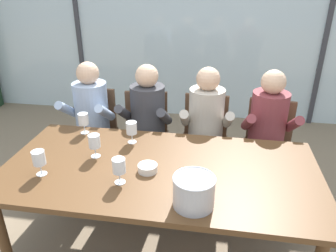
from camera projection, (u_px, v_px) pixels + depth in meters
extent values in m
plane|color=#847056|center=(178.00, 175.00, 3.44)|extent=(14.00, 14.00, 0.00)
cube|color=silver|center=(196.00, 25.00, 4.34)|extent=(7.37, 0.03, 2.60)
cube|color=#38383D|center=(78.00, 22.00, 4.57)|extent=(0.06, 0.06, 2.60)
cube|color=#38383D|center=(327.00, 28.00, 4.08)|extent=(0.06, 0.06, 2.60)
cube|color=#477A38|center=(208.00, 27.00, 8.00)|extent=(13.37, 2.40, 1.43)
cube|color=brown|center=(160.00, 170.00, 2.25)|extent=(2.17, 1.06, 0.04)
cylinder|color=brown|center=(3.00, 238.00, 2.16)|extent=(0.07, 0.07, 0.69)
cylinder|color=brown|center=(62.00, 168.00, 2.93)|extent=(0.07, 0.07, 0.69)
cylinder|color=brown|center=(289.00, 190.00, 2.65)|extent=(0.07, 0.07, 0.69)
cube|color=brown|center=(91.00, 136.00, 3.26)|extent=(0.44, 0.44, 0.03)
cube|color=brown|center=(96.00, 108.00, 3.35)|extent=(0.42, 0.04, 0.42)
cylinder|color=brown|center=(68.00, 164.00, 3.22)|extent=(0.04, 0.04, 0.44)
cylinder|color=brown|center=(105.00, 167.00, 3.17)|extent=(0.04, 0.04, 0.44)
cylinder|color=brown|center=(83.00, 146.00, 3.56)|extent=(0.04, 0.04, 0.44)
cylinder|color=brown|center=(116.00, 148.00, 3.51)|extent=(0.04, 0.04, 0.44)
cube|color=brown|center=(145.00, 140.00, 3.17)|extent=(0.48, 0.48, 0.03)
cube|color=brown|center=(147.00, 111.00, 3.26)|extent=(0.42, 0.08, 0.42)
cylinder|color=brown|center=(123.00, 171.00, 3.11)|extent=(0.04, 0.04, 0.44)
cylinder|color=brown|center=(163.00, 172.00, 3.09)|extent=(0.04, 0.04, 0.44)
cylinder|color=brown|center=(130.00, 151.00, 3.46)|extent=(0.04, 0.04, 0.44)
cylinder|color=brown|center=(166.00, 152.00, 3.44)|extent=(0.04, 0.04, 0.44)
cube|color=brown|center=(203.00, 145.00, 3.10)|extent=(0.46, 0.46, 0.03)
cube|color=brown|center=(206.00, 115.00, 3.18)|extent=(0.42, 0.06, 0.42)
cylinder|color=brown|center=(179.00, 174.00, 3.07)|extent=(0.04, 0.04, 0.44)
cylinder|color=brown|center=(219.00, 179.00, 2.99)|extent=(0.04, 0.04, 0.44)
cylinder|color=brown|center=(186.00, 154.00, 3.40)|extent=(0.04, 0.04, 0.44)
cylinder|color=brown|center=(222.00, 158.00, 3.33)|extent=(0.04, 0.04, 0.44)
cube|color=brown|center=(267.00, 152.00, 2.97)|extent=(0.49, 0.49, 0.03)
cube|color=brown|center=(270.00, 121.00, 3.05)|extent=(0.42, 0.09, 0.42)
cylinder|color=brown|center=(241.00, 181.00, 2.96)|extent=(0.04, 0.04, 0.44)
cylinder|color=brown|center=(285.00, 188.00, 2.86)|extent=(0.04, 0.04, 0.44)
cylinder|color=brown|center=(245.00, 160.00, 3.29)|extent=(0.04, 0.04, 0.44)
cylinder|color=brown|center=(284.00, 166.00, 3.19)|extent=(0.04, 0.04, 0.44)
cylinder|color=#9EB2D1|center=(92.00, 109.00, 3.14)|extent=(0.33, 0.33, 0.52)
sphere|color=#DBAD89|center=(88.00, 73.00, 2.99)|extent=(0.21, 0.21, 0.21)
cube|color=#47423D|center=(77.00, 141.00, 3.09)|extent=(0.15, 0.40, 0.13)
cube|color=#47423D|center=(95.00, 143.00, 3.06)|extent=(0.15, 0.40, 0.13)
cylinder|color=#47423D|center=(71.00, 175.00, 3.02)|extent=(0.10, 0.10, 0.47)
cylinder|color=#47423D|center=(89.00, 178.00, 2.99)|extent=(0.10, 0.10, 0.47)
cylinder|color=#9EB2D1|center=(67.00, 110.00, 3.05)|extent=(0.09, 0.33, 0.26)
cylinder|color=#9EB2D1|center=(105.00, 113.00, 2.99)|extent=(0.09, 0.33, 0.26)
cylinder|color=#38383D|center=(148.00, 113.00, 3.06)|extent=(0.34, 0.34, 0.52)
sphere|color=#DBAD89|center=(147.00, 76.00, 2.90)|extent=(0.21, 0.21, 0.21)
cube|color=#47423D|center=(133.00, 146.00, 3.01)|extent=(0.15, 0.41, 0.13)
cube|color=#47423D|center=(152.00, 148.00, 2.97)|extent=(0.15, 0.41, 0.13)
cylinder|color=#47423D|center=(128.00, 181.00, 2.94)|extent=(0.10, 0.10, 0.47)
cylinder|color=#47423D|center=(147.00, 183.00, 2.91)|extent=(0.10, 0.10, 0.47)
cylinder|color=#38383D|center=(124.00, 113.00, 2.98)|extent=(0.10, 0.33, 0.26)
cylinder|color=#38383D|center=(165.00, 117.00, 2.90)|extent=(0.10, 0.33, 0.26)
cylinder|color=#B7AD9E|center=(206.00, 116.00, 2.98)|extent=(0.34, 0.34, 0.52)
sphere|color=#DBAD89|center=(208.00, 79.00, 2.82)|extent=(0.21, 0.21, 0.21)
cube|color=#47423D|center=(195.00, 151.00, 2.92)|extent=(0.15, 0.41, 0.13)
cube|color=#47423D|center=(215.00, 152.00, 2.90)|extent=(0.15, 0.41, 0.13)
cylinder|color=#47423D|center=(193.00, 188.00, 2.85)|extent=(0.10, 0.10, 0.47)
cylinder|color=#47423D|center=(213.00, 189.00, 2.83)|extent=(0.10, 0.10, 0.47)
cylinder|color=#B7AD9E|center=(185.00, 118.00, 2.88)|extent=(0.10, 0.33, 0.26)
cylinder|color=#B7AD9E|center=(228.00, 120.00, 2.84)|extent=(0.10, 0.33, 0.26)
cylinder|color=brown|center=(268.00, 120.00, 2.90)|extent=(0.34, 0.34, 0.52)
sphere|color=#DBAD89|center=(274.00, 82.00, 2.74)|extent=(0.21, 0.21, 0.21)
cube|color=#47423D|center=(257.00, 156.00, 2.84)|extent=(0.15, 0.41, 0.13)
cube|color=#47423D|center=(279.00, 158.00, 2.82)|extent=(0.15, 0.41, 0.13)
cylinder|color=#47423D|center=(257.00, 194.00, 2.77)|extent=(0.10, 0.10, 0.47)
cylinder|color=#47423D|center=(279.00, 196.00, 2.75)|extent=(0.10, 0.10, 0.47)
cylinder|color=brown|center=(248.00, 122.00, 2.80)|extent=(0.10, 0.33, 0.26)
cylinder|color=brown|center=(294.00, 124.00, 2.76)|extent=(0.10, 0.33, 0.26)
cylinder|color=#B7B7BC|center=(194.00, 192.00, 1.84)|extent=(0.24, 0.24, 0.18)
torus|color=silver|center=(194.00, 178.00, 1.80)|extent=(0.25, 0.25, 0.01)
cylinder|color=silver|center=(148.00, 168.00, 2.18)|extent=(0.13, 0.13, 0.05)
cylinder|color=silver|center=(42.00, 174.00, 2.16)|extent=(0.07, 0.07, 0.00)
cylinder|color=silver|center=(41.00, 169.00, 2.14)|extent=(0.01, 0.01, 0.07)
cylinder|color=silver|center=(39.00, 158.00, 2.11)|extent=(0.08, 0.08, 0.09)
cylinder|color=silver|center=(132.00, 142.00, 2.57)|extent=(0.07, 0.07, 0.00)
cylinder|color=silver|center=(132.00, 138.00, 2.55)|extent=(0.01, 0.01, 0.07)
cylinder|color=silver|center=(131.00, 128.00, 2.51)|extent=(0.08, 0.08, 0.09)
cylinder|color=#560C1E|center=(132.00, 131.00, 2.52)|extent=(0.07, 0.07, 0.04)
cylinder|color=silver|center=(120.00, 182.00, 2.08)|extent=(0.07, 0.07, 0.00)
cylinder|color=silver|center=(120.00, 177.00, 2.06)|extent=(0.01, 0.01, 0.07)
cylinder|color=silver|center=(119.00, 166.00, 2.02)|extent=(0.08, 0.08, 0.09)
cylinder|color=#E0D184|center=(119.00, 169.00, 2.03)|extent=(0.07, 0.07, 0.04)
cylinder|color=silver|center=(85.00, 133.00, 2.71)|extent=(0.07, 0.07, 0.00)
cylinder|color=silver|center=(84.00, 128.00, 2.70)|extent=(0.01, 0.01, 0.07)
cylinder|color=silver|center=(83.00, 119.00, 2.66)|extent=(0.08, 0.08, 0.09)
cylinder|color=#E0D184|center=(84.00, 122.00, 2.67)|extent=(0.07, 0.07, 0.04)
cylinder|color=silver|center=(96.00, 156.00, 2.37)|extent=(0.07, 0.07, 0.00)
cylinder|color=silver|center=(95.00, 151.00, 2.35)|extent=(0.01, 0.01, 0.07)
cylinder|color=silver|center=(94.00, 141.00, 2.32)|extent=(0.08, 0.08, 0.09)
cylinder|color=#560C1E|center=(95.00, 144.00, 2.33)|extent=(0.07, 0.07, 0.04)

